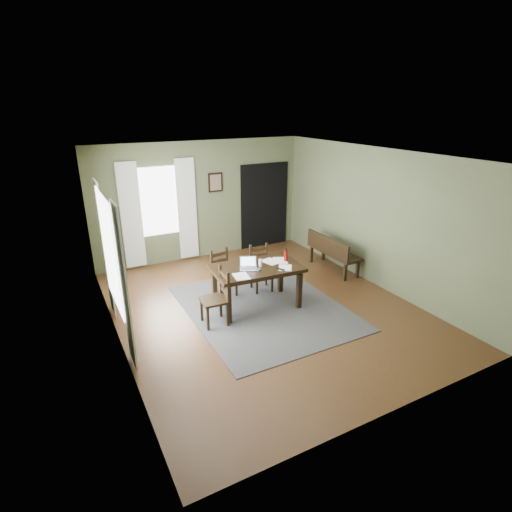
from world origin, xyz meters
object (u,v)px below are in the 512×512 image
chair_end (217,298)px  chair_back_left (223,274)px  water_bottle (286,256)px  dining_table (257,271)px  chair_back_right (261,268)px  bench (332,250)px  laptop (248,265)px

chair_end → chair_back_left: (0.52, 0.94, -0.03)m
chair_back_left → water_bottle: bearing=-47.2°
dining_table → water_bottle: water_bottle is taller
chair_back_left → chair_back_right: chair_back_right is taller
chair_back_right → water_bottle: water_bottle is taller
chair_end → bench: 3.23m
bench → laptop: (-2.40, -0.73, 0.37)m
dining_table → laptop: 0.22m
water_bottle → laptop: bearing=178.9°
chair_end → bench: size_ratio=0.69×
bench → laptop: laptop is taller
chair_back_right → bench: 1.83m
chair_end → chair_back_left: size_ratio=1.08×
chair_back_right → chair_end: bearing=-139.4°
water_bottle → chair_back_left: bearing=141.4°
chair_end → chair_back_right: chair_end is taller
dining_table → bench: same height
laptop → water_bottle: (0.75, -0.01, 0.05)m
dining_table → chair_back_right: chair_back_right is taller
chair_back_left → water_bottle: water_bottle is taller
bench → water_bottle: 1.86m
dining_table → chair_back_right: bearing=59.3°
chair_end → water_bottle: bearing=101.1°
chair_back_left → chair_end: bearing=-127.4°
chair_back_left → laptop: 0.84m
chair_end → chair_back_left: 1.07m
dining_table → water_bottle: bearing=2.1°
chair_back_right → water_bottle: bearing=-66.6°
dining_table → chair_back_left: (-0.34, 0.72, -0.25)m
dining_table → chair_end: (-0.85, -0.22, -0.22)m
chair_back_right → bench: chair_back_right is taller
chair_back_left → bench: (2.58, 0.01, 0.03)m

